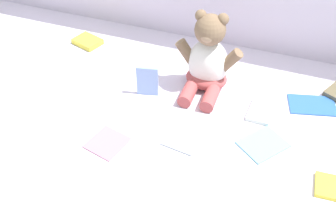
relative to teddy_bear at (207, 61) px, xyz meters
name	(u,v)px	position (x,y,z in m)	size (l,w,h in m)	color
ground_plane	(175,115)	(-0.04, -0.16, -0.09)	(3.20, 3.20, 0.00)	silver
teddy_bear	(207,61)	(0.00, 0.00, 0.00)	(0.21, 0.18, 0.25)	white
book_case_1	(263,144)	(0.22, -0.19, -0.09)	(0.09, 0.12, 0.01)	#7BBFE5
book_case_2	(312,104)	(0.33, 0.02, -0.09)	(0.09, 0.14, 0.01)	#2E62B6
book_case_3	(88,41)	(-0.47, 0.09, -0.08)	(0.07, 0.09, 0.02)	yellow
book_case_4	(107,142)	(-0.18, -0.33, -0.09)	(0.09, 0.10, 0.01)	#C17E99
book_case_6	(261,112)	(0.19, -0.07, -0.09)	(0.07, 0.10, 0.01)	white
book_case_7	(183,138)	(0.01, -0.25, -0.09)	(0.09, 0.10, 0.01)	#8B95A2
book_case_8	(147,81)	(-0.16, -0.10, -0.04)	(0.07, 0.01, 0.10)	#85A3DC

